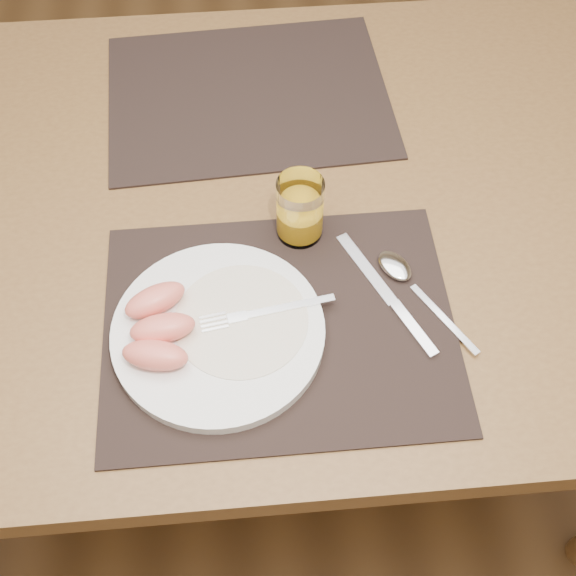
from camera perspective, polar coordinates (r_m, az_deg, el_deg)
The scene contains 11 objects.
ground at distance 1.70m, azimuth -1.44°, elevation -9.78°, with size 5.00×5.00×0.00m, color brown.
table at distance 1.12m, azimuth -2.16°, elevation 4.33°, with size 1.40×0.90×0.75m.
placemat_near at distance 0.93m, azimuth -0.69°, elevation -2.97°, with size 0.45×0.35×0.00m, color black.
placemat_far at distance 1.22m, azimuth -3.15°, elevation 14.97°, with size 0.45×0.35×0.00m, color black.
plate at distance 0.92m, azimuth -5.53°, elevation -3.47°, with size 0.27×0.27×0.02m, color white.
plate_dressing at distance 0.91m, azimuth -3.71°, elevation -2.52°, with size 0.17×0.17×0.00m.
fork at distance 0.92m, azimuth -2.55°, elevation -2.04°, with size 0.18×0.04×0.00m.
knife at distance 0.95m, azimuth 8.32°, elevation -1.18°, with size 0.11×0.21×0.01m.
spoon at distance 0.98m, azimuth 8.99°, elevation 1.15°, with size 0.11×0.18×0.01m.
juice_glass at distance 0.98m, azimuth 0.95°, elevation 6.07°, with size 0.06×0.06×0.10m.
grapefruit_wedges at distance 0.90m, azimuth -10.27°, elevation -3.07°, with size 0.10×0.14×0.03m.
Camera 1 is at (-0.02, -0.70, 1.55)m, focal length 45.00 mm.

